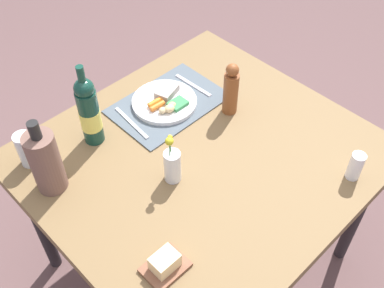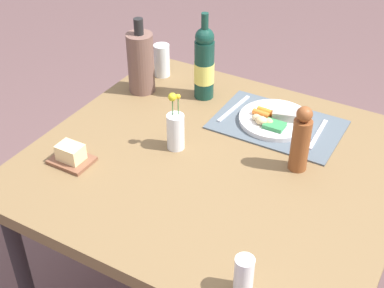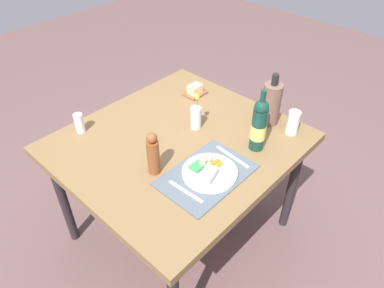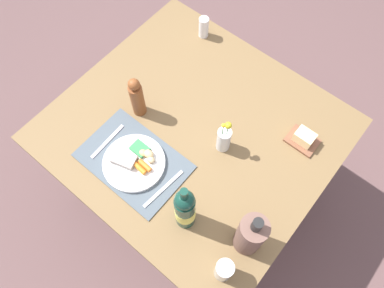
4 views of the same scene
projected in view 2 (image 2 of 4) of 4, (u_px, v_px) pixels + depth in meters
The scene contains 12 objects.
dining_table at pixel (216, 175), 1.75m from camera, with size 1.15×1.06×0.74m.
placemat at pixel (277, 125), 1.86m from camera, with size 0.44×0.29×0.01m, color #4C5860.
dinner_plate at pixel (275, 119), 1.86m from camera, with size 0.26×0.26×0.05m.
fork at pixel (318, 134), 1.81m from camera, with size 0.01×0.19×0.01m, color silver.
knife at pixel (234, 108), 1.94m from camera, with size 0.01×0.21×0.01m, color silver.
water_tumbler at pixel (162, 62), 2.13m from camera, with size 0.06×0.06×0.13m.
butter_dish at pixel (71, 155), 1.68m from camera, with size 0.13×0.10×0.06m.
cooler_bottle at pixel (141, 62), 2.00m from camera, with size 0.10×0.10×0.29m.
wine_bottle at pixel (204, 64), 1.95m from camera, with size 0.08×0.08×0.33m.
salt_shaker at pixel (244, 275), 1.25m from camera, with size 0.05×0.05×0.11m, color white.
pepper_mill at pixel (301, 140), 1.61m from camera, with size 0.06×0.06×0.22m.
flower_vase at pixel (175, 130), 1.72m from camera, with size 0.06×0.06×0.20m.
Camera 2 is at (-0.61, 1.22, 1.77)m, focal length 49.80 mm.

